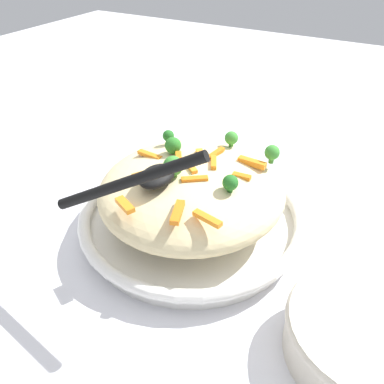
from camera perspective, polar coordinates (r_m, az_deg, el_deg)
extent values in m
plane|color=silver|center=(0.59, 0.00, -5.28)|extent=(2.40, 2.40, 0.00)
cylinder|color=white|center=(0.58, 0.00, -4.50)|extent=(0.30, 0.30, 0.02)
torus|color=white|center=(0.57, 0.00, -3.04)|extent=(0.32, 0.32, 0.02)
torus|color=black|center=(0.57, 0.00, -2.77)|extent=(0.32, 0.32, 0.00)
ellipsoid|color=beige|center=(0.55, 0.00, 0.47)|extent=(0.26, 0.26, 0.08)
cube|color=orange|center=(0.52, -0.14, 3.74)|extent=(0.03, 0.03, 0.01)
cube|color=orange|center=(0.56, -5.83, 5.53)|extent=(0.01, 0.04, 0.01)
cube|color=orange|center=(0.51, 7.17, 2.26)|extent=(0.01, 0.02, 0.01)
cube|color=orange|center=(0.53, -1.91, 4.74)|extent=(0.03, 0.02, 0.01)
cube|color=orange|center=(0.50, 0.38, 1.83)|extent=(0.03, 0.03, 0.01)
cube|color=orange|center=(0.55, 0.92, 5.29)|extent=(0.03, 0.03, 0.01)
cube|color=orange|center=(0.53, 3.13, 4.26)|extent=(0.03, 0.02, 0.01)
cube|color=orange|center=(0.47, -9.66, -1.84)|extent=(0.02, 0.03, 0.01)
cube|color=orange|center=(0.45, -2.10, -2.94)|extent=(0.04, 0.02, 0.01)
cube|color=orange|center=(0.55, 3.30, 5.48)|extent=(0.04, 0.01, 0.01)
cube|color=orange|center=(0.51, -6.37, 2.67)|extent=(0.04, 0.03, 0.01)
cube|color=orange|center=(0.54, 8.65, 4.23)|extent=(0.01, 0.04, 0.01)
cube|color=orange|center=(0.44, 2.23, -3.84)|extent=(0.02, 0.04, 0.01)
cylinder|color=#377928|center=(0.50, -2.71, 2.61)|extent=(0.01, 0.01, 0.01)
sphere|color=#3D8E33|center=(0.50, -2.75, 3.80)|extent=(0.03, 0.03, 0.03)
cylinder|color=#205B1C|center=(0.49, 5.49, 0.32)|extent=(0.01, 0.01, 0.01)
sphere|color=#236B23|center=(0.48, 5.56, 1.36)|extent=(0.02, 0.02, 0.02)
cylinder|color=#296820|center=(0.56, -2.72, 5.71)|extent=(0.01, 0.01, 0.01)
sphere|color=#2D7A28|center=(0.55, -2.75, 6.75)|extent=(0.02, 0.02, 0.02)
cylinder|color=#205B1C|center=(0.59, -3.40, 7.27)|extent=(0.01, 0.01, 0.01)
sphere|color=#236B23|center=(0.59, -3.43, 8.10)|extent=(0.02, 0.02, 0.02)
cylinder|color=#377928|center=(0.55, 11.35, 4.56)|extent=(0.01, 0.01, 0.01)
sphere|color=#3D8E33|center=(0.55, 11.49, 5.61)|extent=(0.02, 0.02, 0.02)
cylinder|color=#377928|center=(0.59, 5.65, 6.89)|extent=(0.01, 0.01, 0.01)
sphere|color=#3D8E33|center=(0.58, 5.71, 7.76)|extent=(0.02, 0.02, 0.02)
ellipsoid|color=black|center=(0.49, -5.09, 2.30)|extent=(0.06, 0.04, 0.02)
cylinder|color=black|center=(0.40, -9.04, 1.24)|extent=(0.06, 0.17, 0.10)
cylinder|color=beige|center=(0.47, 23.87, -18.84)|extent=(0.16, 0.16, 0.05)
torus|color=beige|center=(0.45, 24.50, -17.30)|extent=(0.17, 0.17, 0.01)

